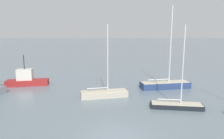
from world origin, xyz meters
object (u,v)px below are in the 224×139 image
object	(u,v)px
sailboat_0	(165,84)
fishing_boat_2	(27,80)
sailboat_4	(176,104)
sailboat_2	(104,93)

from	to	relation	value
sailboat_0	fishing_boat_2	xyz separation A→B (m)	(-16.94, 1.71, 0.21)
sailboat_0	sailboat_4	size ratio (longest dim) A/B	1.34
sailboat_0	fishing_boat_2	size ratio (longest dim) A/B	1.84
sailboat_2	sailboat_4	size ratio (longest dim) A/B	1.03
sailboat_4	fishing_boat_2	world-z (taller)	sailboat_4
fishing_boat_2	sailboat_0	bearing A→B (deg)	165.89
sailboat_0	sailboat_2	world-z (taller)	sailboat_0
sailboat_4	fishing_boat_2	xyz separation A→B (m)	(-16.09, 8.29, 0.38)
sailboat_2	sailboat_0	bearing A→B (deg)	13.47
sailboat_0	sailboat_2	distance (m)	7.88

